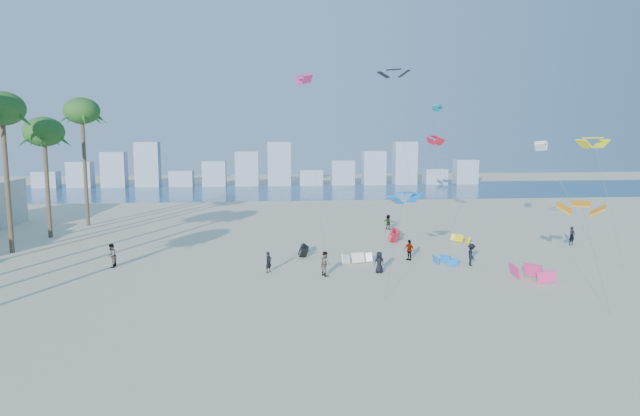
{
  "coord_description": "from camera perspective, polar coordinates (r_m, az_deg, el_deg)",
  "views": [
    {
      "loc": [
        -1.09,
        -26.46,
        10.32
      ],
      "look_at": [
        3.0,
        16.0,
        4.5
      ],
      "focal_mm": 31.42,
      "sensor_mm": 36.0,
      "label": 1
    }
  ],
  "objects": [
    {
      "name": "ground",
      "position": [
        28.42,
        -3.01,
        -13.54
      ],
      "size": [
        220.0,
        220.0,
        0.0
      ],
      "primitive_type": "plane",
      "color": "beige",
      "rests_on": "ground"
    },
    {
      "name": "kitesurfers_far",
      "position": [
        47.44,
        5.06,
        -3.78
      ],
      "size": [
        40.45,
        19.26,
        1.84
      ],
      "color": "black",
      "rests_on": "ground"
    },
    {
      "name": "ocean",
      "position": [
        99.0,
        -4.84,
        1.76
      ],
      "size": [
        220.0,
        220.0,
        0.0
      ],
      "primitive_type": "plane",
      "color": "navy",
      "rests_on": "ground"
    },
    {
      "name": "kitesurfer_near",
      "position": [
        41.67,
        -5.25,
        -5.52
      ],
      "size": [
        0.65,
        0.66,
        1.54
      ],
      "primitive_type": "imported",
      "rotation": [
        0.0,
        0.0,
        0.84
      ],
      "color": "black",
      "rests_on": "ground"
    },
    {
      "name": "distant_skyline",
      "position": [
        108.7,
        -5.55,
        3.92
      ],
      "size": [
        85.0,
        3.0,
        8.4
      ],
      "color": "#9EADBF",
      "rests_on": "ground"
    },
    {
      "name": "flying_kites",
      "position": [
        50.59,
        13.96,
        8.33
      ],
      "size": [
        25.75,
        31.06,
        17.35
      ],
      "color": "#0E74EE",
      "rests_on": "ground"
    },
    {
      "name": "grounded_kites",
      "position": [
        47.25,
        9.89,
        -4.37
      ],
      "size": [
        17.93,
        18.64,
        1.09
      ],
      "color": "black",
      "rests_on": "ground"
    },
    {
      "name": "kitesurfer_mid",
      "position": [
        40.54,
        0.52,
        -5.68
      ],
      "size": [
        0.97,
        1.07,
        1.79
      ],
      "primitive_type": "imported",
      "rotation": [
        0.0,
        0.0,
        1.99
      ],
      "color": "gray",
      "rests_on": "ground"
    }
  ]
}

